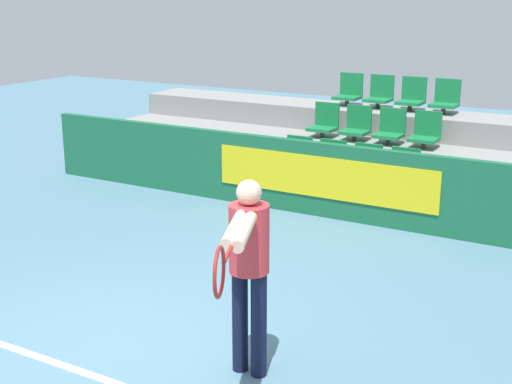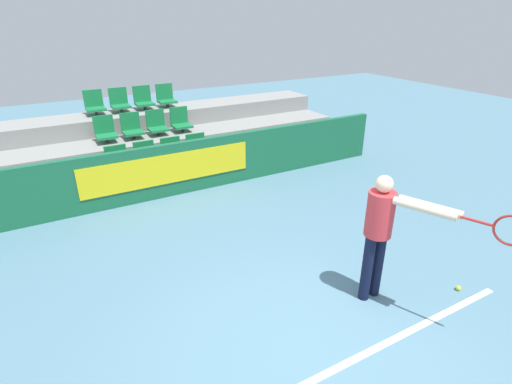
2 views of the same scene
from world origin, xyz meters
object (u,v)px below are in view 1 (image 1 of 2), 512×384
Objects in this scene: stadium_chair_0 at (297,158)px; stadium_chair_10 at (412,97)px; stadium_chair_3 at (403,171)px; stadium_chair_5 at (356,126)px; tennis_player at (248,260)px; stadium_chair_1 at (330,162)px; stadium_chair_7 at (426,133)px; stadium_chair_2 at (365,167)px; stadium_chair_11 at (445,99)px; stadium_chair_9 at (380,94)px; stadium_chair_4 at (324,123)px; stadium_chair_6 at (390,129)px; stadium_chair_8 at (349,92)px.

stadium_chair_0 is 1.00× the size of stadium_chair_10.
stadium_chair_5 reaches higher than stadium_chair_3.
stadium_chair_10 reaches higher than tennis_player.
stadium_chair_3 is at bearing -74.21° from stadium_chair_10.
stadium_chair_10 is (-0.55, 1.94, 0.75)m from stadium_chair_3.
stadium_chair_1 is 1.00× the size of stadium_chair_10.
stadium_chair_0 is 1.00× the size of stadium_chair_7.
stadium_chair_2 is 1.00× the size of stadium_chair_11.
stadium_chair_9 is (-0.55, 1.94, 0.75)m from stadium_chair_2.
stadium_chair_10 is 1.00× the size of stadium_chair_11.
stadium_chair_3 is at bearing -60.51° from stadium_chair_9.
stadium_chair_4 and stadium_chair_6 have the same top height.
tennis_player reaches higher than stadium_chair_7.
stadium_chair_11 reaches higher than stadium_chair_5.
stadium_chair_0 is 1.00× the size of stadium_chair_3.
stadium_chair_5 is 1.10m from stadium_chair_7.
stadium_chair_11 reaches higher than stadium_chair_6.
tennis_player is (2.04, -5.86, 0.04)m from stadium_chair_4.
stadium_chair_8 is at bearing 90.00° from stadium_chair_4.
tennis_player reaches higher than stadium_chair_5.
stadium_chair_8 is 1.00× the size of stadium_chair_9.
stadium_chair_5 reaches higher than stadium_chair_0.
stadium_chair_9 is at bearing 119.49° from stadium_chair_6.
stadium_chair_11 reaches higher than stadium_chair_2.
stadium_chair_5 is at bearing 138.51° from stadium_chair_3.
stadium_chair_8 is 1.00× the size of stadium_chair_11.
stadium_chair_0 is 2.66m from stadium_chair_11.
stadium_chair_2 is 1.04m from stadium_chair_6.
stadium_chair_2 is at bearing -60.51° from stadium_chair_8.
stadium_chair_3 is 1.00× the size of stadium_chair_5.
stadium_chair_2 is 1.00× the size of stadium_chair_8.
stadium_chair_9 is at bearing 119.49° from stadium_chair_3.
tennis_player is at bearing -67.34° from stadium_chair_0.
stadium_chair_1 is 1.00× the size of stadium_chair_7.
stadium_chair_0 and stadium_chair_2 have the same top height.
stadium_chair_3 is at bearing -60.51° from stadium_chair_6.
stadium_chair_1 is 1.00× the size of stadium_chair_3.
stadium_chair_2 is at bearing 180.00° from stadium_chair_3.
stadium_chair_9 reaches higher than stadium_chair_5.
stadium_chair_10 is at bearing 75.50° from tennis_player.
stadium_chair_11 is at bearing 30.52° from stadium_chair_4.
stadium_chair_3 is 1.00× the size of stadium_chair_11.
stadium_chair_7 is (0.55, 0.00, 0.00)m from stadium_chair_6.
stadium_chair_8 is at bearing 180.00° from stadium_chair_9.
stadium_chair_0 is at bearing -90.00° from stadium_chair_8.
stadium_chair_9 and stadium_chair_10 have the same top height.
stadium_chair_0 is 1.00× the size of stadium_chair_4.
stadium_chair_9 reaches higher than stadium_chair_6.
stadium_chair_3 is 1.00× the size of stadium_chair_9.
stadium_chair_5 reaches higher than stadium_chair_1.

